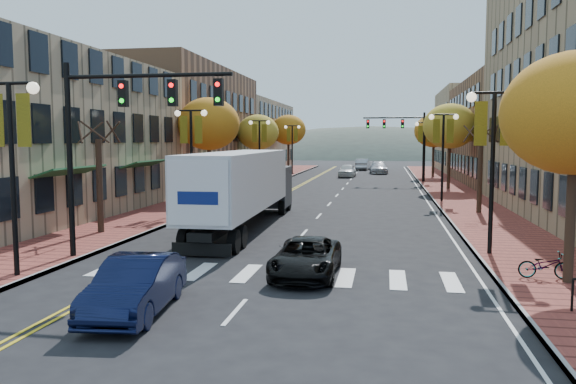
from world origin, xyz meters
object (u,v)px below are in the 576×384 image
at_px(semi_truck, 245,184).
at_px(bicycle, 545,265).
at_px(navy_sedan, 136,285).
at_px(black_suv, 306,257).

xyz_separation_m(semi_truck, bicycle, (11.48, -8.67, -1.63)).
xyz_separation_m(navy_sedan, black_suv, (3.65, 4.54, -0.11)).
bearing_deg(navy_sedan, black_suv, 45.47).
bearing_deg(semi_truck, bicycle, -38.14).
height_order(semi_truck, black_suv, semi_truck).
xyz_separation_m(black_suv, bicycle, (7.22, 0.30, -0.04)).
relative_size(navy_sedan, black_suv, 1.00).
distance_m(semi_truck, navy_sedan, 13.61).
relative_size(black_suv, bicycle, 2.77).
distance_m(semi_truck, bicycle, 14.48).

